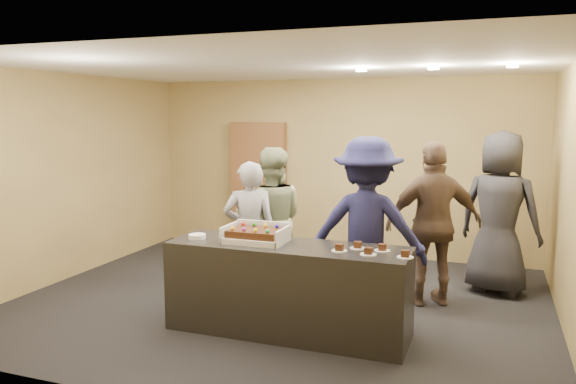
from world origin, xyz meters
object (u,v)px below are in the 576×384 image
at_px(person_sage_man, 270,220).
at_px(person_navy_man, 367,229).
at_px(cake_box, 257,237).
at_px(sheet_cake, 256,233).
at_px(person_server_grey, 250,233).
at_px(plate_stack, 197,236).
at_px(person_dark_suit, 500,213).
at_px(serving_counter, 288,289).
at_px(person_brown_extra, 434,224).
at_px(storage_cabinet, 258,186).

bearing_deg(person_sage_man, person_navy_man, 137.62).
xyz_separation_m(cake_box, person_sage_man, (-0.31, 1.14, -0.05)).
distance_m(sheet_cake, person_server_grey, 0.81).
relative_size(plate_stack, person_dark_suit, 0.09).
bearing_deg(serving_counter, person_brown_extra, 47.63).
height_order(serving_counter, person_brown_extra, person_brown_extra).
bearing_deg(cake_box, plate_stack, -172.78).
relative_size(cake_box, plate_stack, 3.45).
bearing_deg(person_dark_suit, storage_cabinet, -0.59).
relative_size(cake_box, person_navy_man, 0.31).
relative_size(storage_cabinet, cake_box, 3.33).
relative_size(plate_stack, person_server_grey, 0.11).
xyz_separation_m(plate_stack, person_server_grey, (0.26, 0.75, -0.10)).
xyz_separation_m(cake_box, person_brown_extra, (1.60, 1.35, -0.00)).
bearing_deg(person_sage_man, person_server_grey, 60.34).
height_order(storage_cabinet, plate_stack, storage_cabinet).
height_order(sheet_cake, person_brown_extra, person_brown_extra).
height_order(sheet_cake, person_dark_suit, person_dark_suit).
bearing_deg(plate_stack, person_server_grey, 71.08).
xyz_separation_m(person_sage_man, person_brown_extra, (1.91, 0.21, 0.05)).
bearing_deg(person_brown_extra, serving_counter, 23.29).
distance_m(person_sage_man, person_navy_man, 1.39).
xyz_separation_m(storage_cabinet, sheet_cake, (1.36, -3.26, -0.02)).
bearing_deg(person_dark_suit, cake_box, 59.03).
bearing_deg(serving_counter, person_sage_man, 119.43).
relative_size(plate_stack, person_navy_man, 0.09).
relative_size(person_server_grey, person_navy_man, 0.85).
height_order(person_server_grey, person_sage_man, person_sage_man).
bearing_deg(sheet_cake, cake_box, 89.17).
height_order(storage_cabinet, person_server_grey, storage_cabinet).
bearing_deg(cake_box, sheet_cake, -90.83).
distance_m(cake_box, person_brown_extra, 2.10).
distance_m(cake_box, person_navy_man, 1.18).
relative_size(plate_stack, person_brown_extra, 0.09).
relative_size(serving_counter, person_navy_man, 1.24).
bearing_deg(person_dark_suit, serving_counter, 63.91).
distance_m(serving_counter, cake_box, 0.60).
bearing_deg(sheet_cake, person_brown_extra, 40.60).
bearing_deg(storage_cabinet, sheet_cake, -67.34).
bearing_deg(person_navy_man, person_server_grey, -6.89).
xyz_separation_m(person_server_grey, person_brown_extra, (1.98, 0.68, 0.11)).
distance_m(cake_box, person_dark_suit, 3.08).
xyz_separation_m(sheet_cake, person_sage_man, (-0.31, 1.16, -0.11)).
bearing_deg(person_dark_suit, plate_stack, 53.32).
distance_m(storage_cabinet, person_dark_suit, 3.85).
bearing_deg(storage_cabinet, person_server_grey, -68.97).
xyz_separation_m(storage_cabinet, plate_stack, (0.73, -3.32, -0.10)).
bearing_deg(person_server_grey, serving_counter, 111.94).
relative_size(person_server_grey, person_sage_man, 0.93).
bearing_deg(person_server_grey, plate_stack, 47.19).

